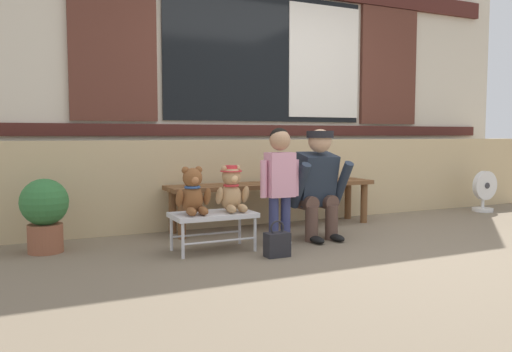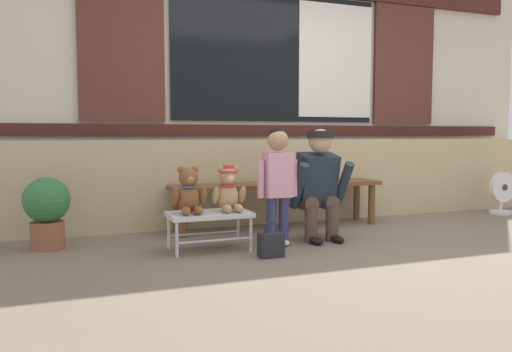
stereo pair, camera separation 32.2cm
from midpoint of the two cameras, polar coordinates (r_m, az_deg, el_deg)
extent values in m
plane|color=#756651|center=(4.28, 10.28, -7.64)|extent=(60.00, 60.00, 0.00)
cube|color=tan|center=(5.43, 1.56, -0.44)|extent=(6.75, 0.25, 0.85)
cube|color=beige|center=(5.96, -0.76, 13.88)|extent=(6.88, 0.20, 3.72)
cube|color=#471E19|center=(5.77, -0.26, 5.08)|extent=(6.33, 0.04, 0.12)
cube|color=black|center=(5.83, -0.28, 12.96)|extent=(2.40, 0.03, 1.40)
cube|color=silver|center=(6.16, 6.08, 12.49)|extent=(0.94, 0.02, 1.29)
cube|color=#562D23|center=(5.34, -17.27, 13.53)|extent=(0.84, 0.05, 1.43)
cube|color=#562D23|center=(6.71, 13.16, 11.75)|extent=(0.84, 0.05, 1.43)
cube|color=brown|center=(4.83, 0.87, -1.12)|extent=(2.10, 0.11, 0.04)
cube|color=brown|center=(4.96, 0.14, -0.98)|extent=(2.10, 0.11, 0.04)
cube|color=brown|center=(5.09, -0.55, -0.83)|extent=(2.10, 0.11, 0.04)
cylinder|color=brown|center=(4.52, -10.28, -4.41)|extent=(0.07, 0.07, 0.40)
cylinder|color=brown|center=(4.79, -11.16, -3.91)|extent=(0.07, 0.07, 0.40)
cylinder|color=brown|center=(5.36, 10.22, -3.00)|extent=(0.07, 0.07, 0.40)
cylinder|color=brown|center=(5.58, 8.55, -2.67)|extent=(0.07, 0.07, 0.40)
cube|color=silver|center=(4.01, -7.10, -4.33)|extent=(0.64, 0.36, 0.04)
cylinder|color=silver|center=(3.82, -10.53, -7.12)|extent=(0.02, 0.02, 0.26)
cylinder|color=silver|center=(4.10, -11.61, -6.31)|extent=(0.02, 0.02, 0.26)
cylinder|color=silver|center=(4.00, -2.43, -6.50)|extent=(0.02, 0.02, 0.26)
cylinder|color=silver|center=(4.27, -4.00, -5.79)|extent=(0.02, 0.02, 0.26)
cylinder|color=silver|center=(3.90, -6.38, -7.21)|extent=(0.58, 0.02, 0.02)
cylinder|color=silver|center=(4.18, -7.72, -6.42)|extent=(0.58, 0.02, 0.02)
ellipsoid|color=brown|center=(3.97, -9.40, -2.59)|extent=(0.17, 0.14, 0.22)
sphere|color=brown|center=(3.94, -9.40, -0.21)|extent=(0.15, 0.15, 0.15)
sphere|color=#AE6E42|center=(3.89, -9.18, -0.44)|extent=(0.06, 0.06, 0.06)
sphere|color=brown|center=(3.93, -10.18, 0.63)|extent=(0.06, 0.06, 0.06)
ellipsoid|color=brown|center=(3.91, -10.84, -2.42)|extent=(0.06, 0.11, 0.16)
ellipsoid|color=brown|center=(3.86, -9.59, -3.92)|extent=(0.06, 0.15, 0.06)
sphere|color=brown|center=(3.96, -8.72, 0.68)|extent=(0.06, 0.06, 0.06)
ellipsoid|color=brown|center=(3.97, -7.76, -2.28)|extent=(0.06, 0.11, 0.16)
ellipsoid|color=brown|center=(3.88, -8.26, -3.85)|extent=(0.06, 0.15, 0.06)
torus|color=#335699|center=(3.95, -9.40, -1.23)|extent=(0.13, 0.13, 0.02)
ellipsoid|color=tan|center=(4.07, -5.06, -2.37)|extent=(0.17, 0.14, 0.22)
sphere|color=tan|center=(4.04, -5.03, -0.04)|extent=(0.15, 0.15, 0.15)
sphere|color=#F4C188|center=(3.99, -4.76, -0.27)|extent=(0.06, 0.06, 0.06)
sphere|color=tan|center=(4.03, -5.79, 0.77)|extent=(0.06, 0.06, 0.06)
ellipsoid|color=tan|center=(4.00, -6.39, -2.21)|extent=(0.06, 0.11, 0.16)
ellipsoid|color=tan|center=(3.95, -5.11, -3.67)|extent=(0.06, 0.15, 0.06)
sphere|color=tan|center=(4.06, -4.39, 0.81)|extent=(0.06, 0.06, 0.06)
ellipsoid|color=tan|center=(4.08, -3.47, -2.06)|extent=(0.06, 0.11, 0.16)
ellipsoid|color=tan|center=(3.99, -3.85, -3.59)|extent=(0.06, 0.15, 0.06)
torus|color=red|center=(4.05, -5.05, -1.04)|extent=(0.13, 0.13, 0.02)
cylinder|color=red|center=(4.04, -5.06, 0.54)|extent=(0.17, 0.17, 0.01)
cylinder|color=red|center=(4.04, -5.06, 0.86)|extent=(0.10, 0.10, 0.04)
cylinder|color=navy|center=(4.16, -0.24, -4.83)|extent=(0.08, 0.08, 0.36)
ellipsoid|color=silver|center=(4.18, -0.12, -7.50)|extent=(0.07, 0.12, 0.05)
cylinder|color=navy|center=(4.21, 1.12, -4.72)|extent=(0.08, 0.08, 0.36)
ellipsoid|color=silver|center=(4.23, 1.24, -7.37)|extent=(0.07, 0.12, 0.05)
cube|color=pink|center=(4.14, 0.45, 0.14)|extent=(0.22, 0.15, 0.36)
cylinder|color=pink|center=(4.09, -1.39, -0.35)|extent=(0.06, 0.06, 0.30)
cylinder|color=pink|center=(4.21, 2.22, -0.20)|extent=(0.06, 0.06, 0.30)
sphere|color=tan|center=(4.13, 0.45, 4.02)|extent=(0.17, 0.17, 0.17)
sphere|color=black|center=(4.14, 0.38, 4.29)|extent=(0.16, 0.16, 0.16)
cylinder|color=brown|center=(4.36, 4.09, -5.35)|extent=(0.11, 0.11, 0.30)
cylinder|color=brown|center=(4.45, 3.22, -2.92)|extent=(0.13, 0.32, 0.13)
ellipsoid|color=black|center=(4.31, 4.61, -7.08)|extent=(0.09, 0.20, 0.06)
cylinder|color=brown|center=(4.46, 6.34, -5.14)|extent=(0.11, 0.11, 0.30)
cylinder|color=brown|center=(4.55, 5.43, -2.77)|extent=(0.13, 0.32, 0.13)
ellipsoid|color=black|center=(4.41, 6.88, -6.83)|extent=(0.09, 0.20, 0.06)
cube|color=#232D3D|center=(4.45, 4.55, -0.33)|extent=(0.32, 0.30, 0.47)
cylinder|color=#232D3D|center=(4.27, 2.77, -1.08)|extent=(0.08, 0.28, 0.40)
cylinder|color=#232D3D|center=(4.48, 7.51, -0.84)|extent=(0.08, 0.28, 0.40)
sphere|color=tan|center=(4.38, 5.03, 3.90)|extent=(0.20, 0.20, 0.20)
cylinder|color=black|center=(4.38, 5.04, 4.62)|extent=(0.23, 0.23, 0.06)
cube|color=brown|center=(4.64, 6.02, -1.88)|extent=(0.10, 0.22, 0.16)
cube|color=#232328|center=(3.83, -0.06, -7.65)|extent=(0.18, 0.11, 0.18)
torus|color=#232328|center=(3.80, -0.06, -5.81)|extent=(0.11, 0.01, 0.11)
cylinder|color=brown|center=(4.34, -24.33, -6.33)|extent=(0.26, 0.26, 0.22)
sphere|color=#337038|center=(4.30, -24.46, -2.66)|extent=(0.36, 0.36, 0.36)
cylinder|color=silver|center=(6.56, 22.58, -3.48)|extent=(0.24, 0.24, 0.04)
cylinder|color=silver|center=(6.55, 22.60, -2.87)|extent=(0.04, 0.04, 0.10)
cylinder|color=silver|center=(6.51, 22.79, -0.97)|extent=(0.34, 0.06, 0.34)
cylinder|color=#333338|center=(6.51, 22.79, -0.97)|extent=(0.07, 0.08, 0.07)
camera|label=1|loc=(0.16, -92.10, -0.17)|focal=36.04mm
camera|label=2|loc=(0.16, 87.90, 0.17)|focal=36.04mm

